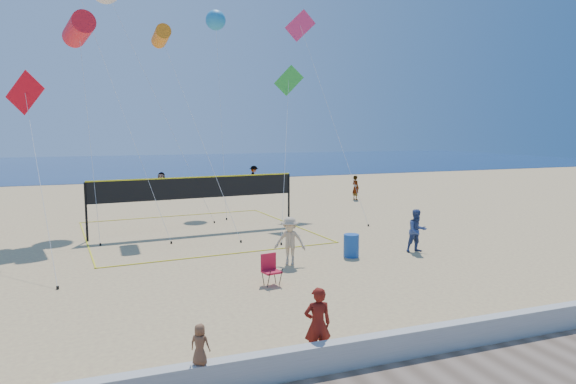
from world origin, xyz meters
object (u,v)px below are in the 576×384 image
object	(u,v)px
camp_chair	(270,268)
trash_barrel	(351,246)
woman	(318,324)
volleyball_net	(196,194)

from	to	relation	value
camp_chair	trash_barrel	distance (m)	4.63
woman	camp_chair	world-z (taller)	woman
trash_barrel	volleyball_net	world-z (taller)	volleyball_net
woman	camp_chair	size ratio (longest dim) A/B	1.48
camp_chair	volleyball_net	world-z (taller)	volleyball_net
woman	volleyball_net	world-z (taller)	volleyball_net
woman	camp_chair	xyz separation A→B (m)	(0.79, 5.44, -0.25)
volleyball_net	trash_barrel	bearing A→B (deg)	-60.11
woman	trash_barrel	world-z (taller)	woman
woman	trash_barrel	bearing A→B (deg)	-114.04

